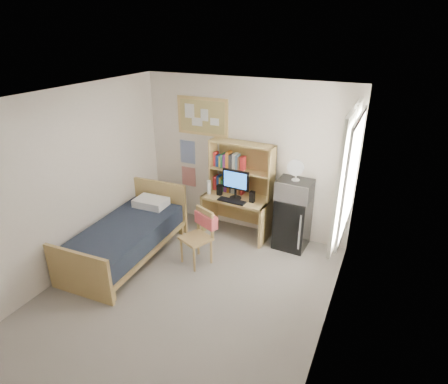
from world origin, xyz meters
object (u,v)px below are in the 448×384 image
at_px(mini_fridge, 292,222).
at_px(desk_fan, 296,171).
at_px(microwave, 295,189).
at_px(bulletin_board, 203,116).
at_px(bed, 126,241).
at_px(monitor, 236,185).
at_px(speaker_right, 252,197).
at_px(desk_chair, 196,238).
at_px(speaker_left, 219,190).
at_px(desk, 237,216).

bearing_deg(mini_fridge, desk_fan, -90.00).
bearing_deg(mini_fridge, microwave, -90.00).
relative_size(bulletin_board, bed, 0.48).
height_order(monitor, microwave, monitor).
relative_size(bulletin_board, desk_fan, 3.04).
distance_m(bulletin_board, mini_fridge, 2.30).
bearing_deg(microwave, speaker_right, -169.97).
xyz_separation_m(desk_chair, speaker_left, (-0.09, 1.02, 0.36)).
xyz_separation_m(bulletin_board, bed, (-0.50, -1.65, -1.65)).
xyz_separation_m(bulletin_board, microwave, (1.73, -0.28, -0.91)).
distance_m(desk_chair, mini_fridge, 1.60).
relative_size(mini_fridge, bed, 0.43).
relative_size(mini_fridge, microwave, 1.63).
xyz_separation_m(desk_chair, speaker_right, (0.51, 0.98, 0.36)).
bearing_deg(microwave, desk, -176.74).
xyz_separation_m(desk_chair, microwave, (1.17, 1.07, 0.58)).
distance_m(bulletin_board, desk_fan, 1.85).
distance_m(bulletin_board, bed, 2.39).
xyz_separation_m(monitor, desk_fan, (0.96, 0.07, 0.37)).
xyz_separation_m(bed, microwave, (2.23, 1.38, 0.74)).
height_order(bulletin_board, speaker_right, bulletin_board).
distance_m(microwave, desk_fan, 0.31).
xyz_separation_m(desk, mini_fridge, (0.96, 0.03, 0.08)).
bearing_deg(desk_fan, speaker_left, -174.87).
relative_size(desk, desk_fan, 3.60).
bearing_deg(microwave, bulletin_board, 173.71).
height_order(bulletin_board, monitor, bulletin_board).
distance_m(desk, microwave, 1.16).
bearing_deg(mini_fridge, bed, -145.10).
distance_m(bulletin_board, desk_chair, 2.08).
bearing_deg(bulletin_board, speaker_left, -35.09).
relative_size(bulletin_board, mini_fridge, 1.10).
bearing_deg(desk, speaker_left, -168.69).
xyz_separation_m(desk, speaker_right, (0.30, -0.08, 0.44)).
xyz_separation_m(microwave, desk_fan, (0.00, 0.00, 0.31)).
bearing_deg(mini_fridge, bulletin_board, 174.36).
distance_m(bulletin_board, speaker_left, 1.27).
bearing_deg(bed, mini_fridge, 29.81).
xyz_separation_m(mini_fridge, speaker_right, (-0.66, -0.10, 0.36)).
bearing_deg(desk_chair, bulletin_board, 136.55).
height_order(monitor, desk_fan, desk_fan).
relative_size(desk, bed, 0.56).
height_order(bulletin_board, desk_fan, bulletin_board).
height_order(mini_fridge, bed, mini_fridge).
xyz_separation_m(speaker_left, speaker_right, (0.60, -0.03, 0.00)).
bearing_deg(desk_chair, desk, 102.75).
distance_m(desk, desk_fan, 1.36).
height_order(desk_chair, monitor, monitor).
bearing_deg(mini_fridge, speaker_right, -168.29).
distance_m(bulletin_board, monitor, 1.29).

